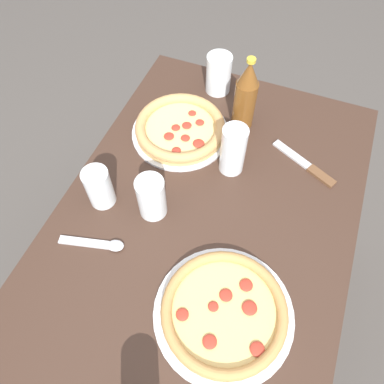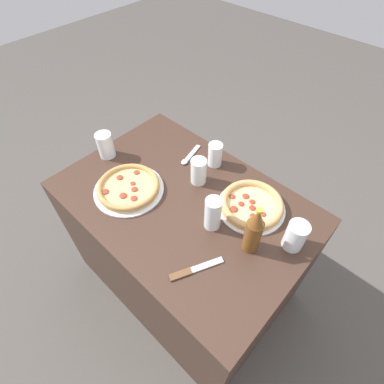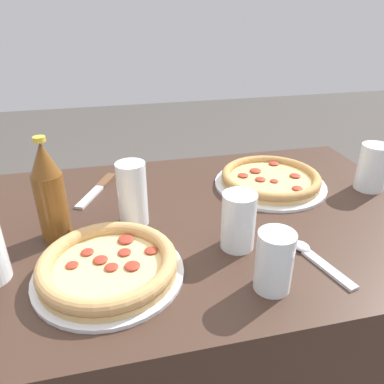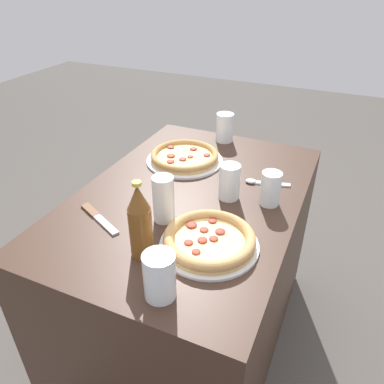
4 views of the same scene
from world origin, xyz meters
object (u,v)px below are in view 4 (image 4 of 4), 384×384
object	(u,v)px
glass_water	(270,190)
pizza_veggie	(209,240)
beer_bottle	(140,222)
glass_cola	(160,278)
glass_mango_juice	(164,201)
knife	(98,217)
glass_red_wine	(229,184)
glass_lemonade	(225,129)
pizza_salami	(185,157)
spoon	(261,182)

from	to	relation	value
glass_water	pizza_veggie	bearing A→B (deg)	-19.36
glass_water	beer_bottle	distance (m)	0.46
glass_cola	beer_bottle	xyz separation A→B (m)	(-0.11, -0.11, 0.05)
glass_mango_juice	knife	bearing A→B (deg)	-67.24
glass_mango_juice	knife	size ratio (longest dim) A/B	0.77
glass_red_wine	beer_bottle	distance (m)	0.39
beer_bottle	pizza_veggie	bearing A→B (deg)	124.12
glass_lemonade	beer_bottle	size ratio (longest dim) A/B	0.55
beer_bottle	pizza_salami	bearing A→B (deg)	-166.68
glass_mango_juice	glass_cola	world-z (taller)	glass_mango_juice
glass_cola	glass_water	size ratio (longest dim) A/B	1.07
glass_mango_juice	glass_lemonade	size ratio (longest dim) A/B	1.19
beer_bottle	knife	xyz separation A→B (m)	(-0.09, -0.21, -0.10)
glass_water	knife	size ratio (longest dim) A/B	0.60
glass_lemonade	knife	bearing A→B (deg)	-12.44
glass_lemonade	knife	size ratio (longest dim) A/B	0.65
glass_cola	spoon	bearing A→B (deg)	172.38
glass_red_wine	spoon	xyz separation A→B (m)	(-0.13, 0.08, -0.05)
glass_cola	beer_bottle	size ratio (longest dim) A/B	0.54
glass_red_wine	knife	distance (m)	0.43
glass_cola	glass_red_wine	bearing A→B (deg)	179.40
pizza_salami	glass_red_wine	size ratio (longest dim) A/B	2.49
glass_red_wine	spoon	distance (m)	0.16
beer_bottle	spoon	size ratio (longest dim) A/B	1.42
pizza_salami	pizza_veggie	distance (m)	0.52
pizza_salami	glass_mango_juice	world-z (taller)	glass_mango_juice
pizza_veggie	glass_cola	distance (m)	0.22
glass_cola	knife	bearing A→B (deg)	-121.25
glass_mango_juice	knife	world-z (taller)	glass_mango_juice
pizza_veggie	glass_water	xyz separation A→B (m)	(-0.28, 0.10, 0.03)
pizza_veggie	glass_red_wine	distance (m)	0.26
pizza_salami	glass_water	distance (m)	0.41
glass_red_wine	glass_cola	size ratio (longest dim) A/B	0.99
glass_lemonade	glass_water	world-z (taller)	glass_lemonade
glass_cola	pizza_veggie	bearing A→B (deg)	169.60
glass_red_wine	beer_bottle	xyz separation A→B (m)	(0.36, -0.12, 0.05)
glass_red_wine	glass_mango_juice	bearing A→B (deg)	-35.06
spoon	glass_mango_juice	bearing A→B (deg)	-33.00
pizza_veggie	beer_bottle	xyz separation A→B (m)	(0.10, -0.15, 0.09)
beer_bottle	knife	size ratio (longest dim) A/B	1.19
glass_lemonade	pizza_salami	bearing A→B (deg)	-16.64
spoon	glass_cola	bearing A→B (deg)	-7.62
pizza_salami	glass_water	bearing A→B (deg)	66.83
glass_cola	spoon	size ratio (longest dim) A/B	0.76
pizza_salami	glass_red_wine	bearing A→B (deg)	53.78
pizza_veggie	knife	size ratio (longest dim) A/B	1.46
glass_red_wine	beer_bottle	world-z (taller)	beer_bottle
glass_water	spoon	xyz separation A→B (m)	(-0.11, -0.06, -0.05)
glass_mango_juice	glass_water	bearing A→B (deg)	128.60
pizza_salami	glass_mango_juice	size ratio (longest dim) A/B	2.05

